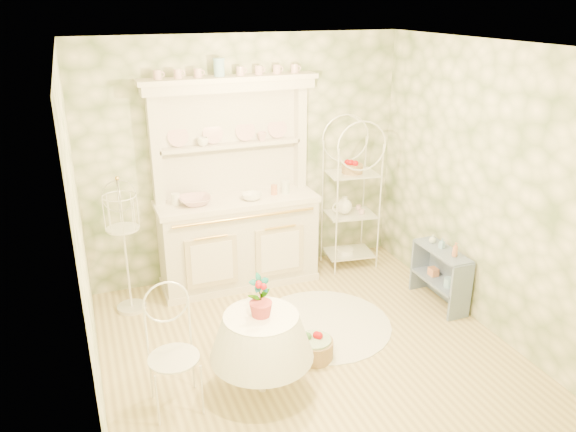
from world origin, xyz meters
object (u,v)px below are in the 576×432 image
object	(u,v)px
side_shelf	(440,277)
cafe_chair	(174,356)
kitchen_dresser	(237,187)
birdcage_stand	(125,245)
floor_basket	(314,347)
round_table	(262,358)
bakers_rack	(351,190)

from	to	relation	value
side_shelf	cafe_chair	xyz separation A→B (m)	(-2.89, -0.63, 0.17)
kitchen_dresser	side_shelf	distance (m)	2.35
side_shelf	kitchen_dresser	bearing A→B (deg)	138.75
cafe_chair	birdcage_stand	xyz separation A→B (m)	(-0.17, 1.66, 0.26)
floor_basket	kitchen_dresser	bearing A→B (deg)	97.40
kitchen_dresser	round_table	bearing A→B (deg)	-100.87
round_table	cafe_chair	world-z (taller)	cafe_chair
birdcage_stand	floor_basket	distance (m)	2.15
kitchen_dresser	round_table	size ratio (longest dim) A/B	3.65
bakers_rack	birdcage_stand	xyz separation A→B (m)	(-2.59, -0.15, -0.22)
bakers_rack	side_shelf	bearing A→B (deg)	-60.49
round_table	floor_basket	xyz separation A→B (m)	(0.58, 0.26, -0.20)
bakers_rack	cafe_chair	world-z (taller)	bakers_rack
round_table	bakers_rack	bearing A→B (deg)	47.23
birdcage_stand	floor_basket	xyz separation A→B (m)	(1.44, -1.46, -0.62)
kitchen_dresser	floor_basket	xyz separation A→B (m)	(0.21, -1.65, -1.04)
birdcage_stand	floor_basket	size ratio (longest dim) A/B	4.33
side_shelf	birdcage_stand	bearing A→B (deg)	153.54
round_table	floor_basket	world-z (taller)	round_table
round_table	birdcage_stand	distance (m)	1.97
bakers_rack	floor_basket	xyz separation A→B (m)	(-1.15, -1.61, -0.84)
round_table	side_shelf	bearing A→B (deg)	17.56
kitchen_dresser	birdcage_stand	distance (m)	1.31
bakers_rack	round_table	size ratio (longest dim) A/B	3.03
kitchen_dresser	round_table	xyz separation A→B (m)	(-0.37, -1.90, -0.83)
kitchen_dresser	cafe_chair	size ratio (longest dim) A/B	2.43
kitchen_dresser	side_shelf	xyz separation A→B (m)	(1.84, -1.21, -0.85)
bakers_rack	cafe_chair	distance (m)	3.06
bakers_rack	side_shelf	size ratio (longest dim) A/B	2.72
bakers_rack	floor_basket	distance (m)	2.15
cafe_chair	birdcage_stand	world-z (taller)	birdcage_stand
floor_basket	cafe_chair	bearing A→B (deg)	-171.28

